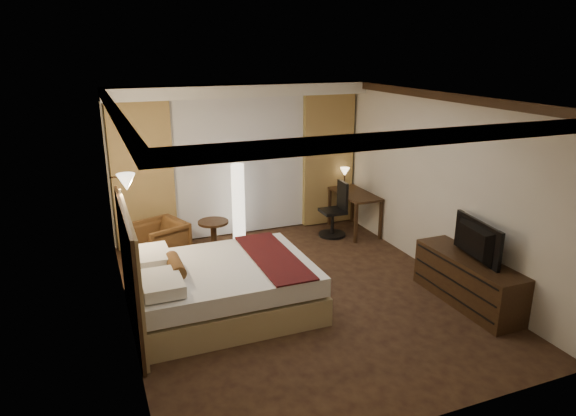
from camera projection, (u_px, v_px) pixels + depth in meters
name	position (u px, v px, depth m)	size (l,w,h in m)	color
floor	(299.00, 295.00, 7.14)	(4.50, 5.50, 0.01)	black
ceiling	(300.00, 98.00, 6.33)	(4.50, 5.50, 0.01)	white
back_wall	(239.00, 161.00, 9.17)	(4.50, 0.02, 2.70)	beige
left_wall	(121.00, 223.00, 5.94)	(0.02, 5.50, 2.70)	beige
right_wall	(440.00, 185.00, 7.54)	(0.02, 5.50, 2.70)	beige
crown_molding	(300.00, 102.00, 6.35)	(4.50, 5.50, 0.12)	black
soffit	(241.00, 90.00, 8.57)	(4.50, 0.50, 0.20)	white
curtain_sheer	(241.00, 167.00, 9.13)	(2.48, 0.04, 2.45)	silver
curtain_left_drape	(143.00, 176.00, 8.47)	(1.00, 0.14, 2.45)	tan
curtain_right_drape	(328.00, 160.00, 9.68)	(1.00, 0.14, 2.45)	tan
wall_sconce	(126.00, 182.00, 6.65)	(0.24, 0.24, 0.24)	white
bed	(224.00, 287.00, 6.63)	(2.25, 1.75, 0.66)	white
headboard	(130.00, 271.00, 6.10)	(0.12, 2.05, 1.50)	tan
armchair	(160.00, 240.00, 8.14)	(0.72, 0.67, 0.74)	#533518
side_table	(214.00, 237.00, 8.53)	(0.50, 0.50, 0.55)	black
floor_lamp	(238.00, 203.00, 8.90)	(0.30, 0.30, 1.41)	white
desk	(354.00, 212.00, 9.47)	(0.55, 1.13, 0.75)	black
desk_lamp	(345.00, 179.00, 9.67)	(0.18, 0.18, 0.34)	#FFD899
office_chair	(333.00, 209.00, 9.22)	(0.49, 0.49, 1.01)	black
dresser	(468.00, 281.00, 6.83)	(0.50, 1.67, 0.65)	black
television	(471.00, 238.00, 6.63)	(0.98, 0.57, 0.13)	black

